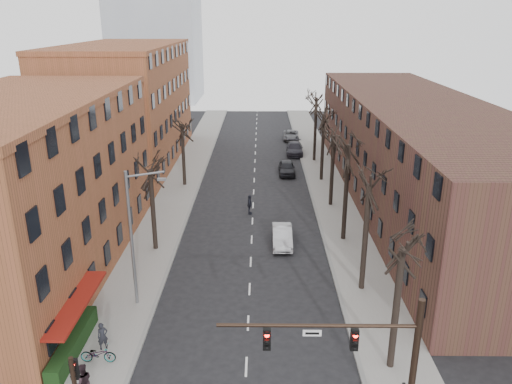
{
  "coord_description": "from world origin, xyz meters",
  "views": [
    {
      "loc": [
        0.73,
        -17.85,
        17.52
      ],
      "look_at": [
        0.36,
        20.59,
        4.0
      ],
      "focal_mm": 35.0,
      "sensor_mm": 36.0,
      "label": 1
    }
  ],
  "objects_px": {
    "pedestrian_a": "(103,336)",
    "silver_sedan": "(282,236)",
    "parked_car_near": "(287,168)",
    "parked_car_mid": "(295,149)",
    "bicycle": "(98,354)"
  },
  "relations": [
    {
      "from": "silver_sedan",
      "to": "bicycle",
      "type": "xyz_separation_m",
      "value": [
        -10.37,
        -14.94,
        -0.09
      ]
    },
    {
      "from": "bicycle",
      "to": "silver_sedan",
      "type": "bearing_deg",
      "value": -33.96
    },
    {
      "from": "parked_car_mid",
      "to": "pedestrian_a",
      "type": "xyz_separation_m",
      "value": [
        -13.24,
        -42.16,
        0.17
      ]
    },
    {
      "from": "parked_car_mid",
      "to": "bicycle",
      "type": "distance_m",
      "value": 45.26
    },
    {
      "from": "parked_car_mid",
      "to": "bicycle",
      "type": "height_order",
      "value": "parked_car_mid"
    },
    {
      "from": "bicycle",
      "to": "parked_car_mid",
      "type": "bearing_deg",
      "value": -16.13
    },
    {
      "from": "parked_car_near",
      "to": "parked_car_mid",
      "type": "relative_size",
      "value": 0.86
    },
    {
      "from": "silver_sedan",
      "to": "parked_car_near",
      "type": "distance_m",
      "value": 19.34
    },
    {
      "from": "pedestrian_a",
      "to": "silver_sedan",
      "type": "bearing_deg",
      "value": 18.42
    },
    {
      "from": "silver_sedan",
      "to": "parked_car_near",
      "type": "xyz_separation_m",
      "value": [
        1.3,
        19.3,
        0.05
      ]
    },
    {
      "from": "parked_car_near",
      "to": "pedestrian_a",
      "type": "relative_size",
      "value": 2.91
    },
    {
      "from": "parked_car_near",
      "to": "pedestrian_a",
      "type": "height_order",
      "value": "pedestrian_a"
    },
    {
      "from": "silver_sedan",
      "to": "bicycle",
      "type": "bearing_deg",
      "value": -124.57
    },
    {
      "from": "silver_sedan",
      "to": "parked_car_mid",
      "type": "xyz_separation_m",
      "value": [
        2.8,
        28.35,
        0.04
      ]
    },
    {
      "from": "parked_car_near",
      "to": "bicycle",
      "type": "relative_size",
      "value": 2.46
    }
  ]
}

